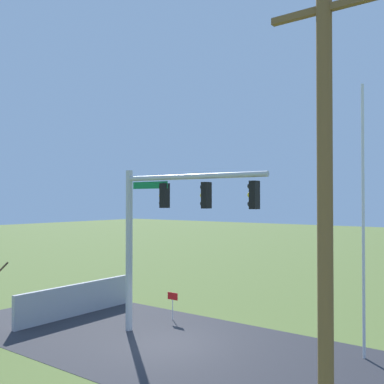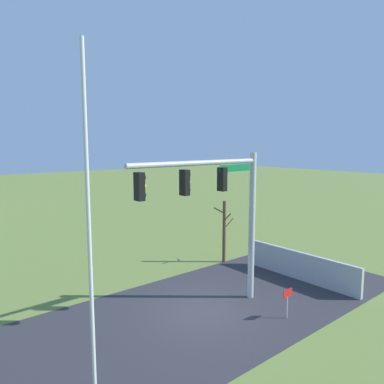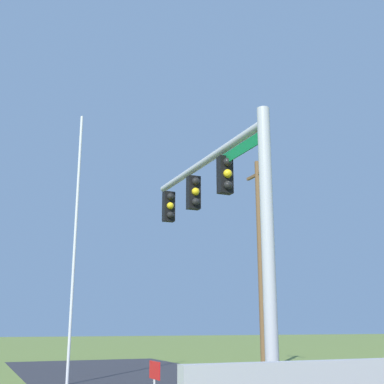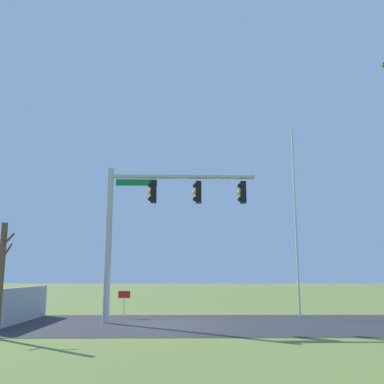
{
  "view_description": "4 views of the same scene",
  "coord_description": "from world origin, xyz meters",
  "px_view_note": "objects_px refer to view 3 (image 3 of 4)",
  "views": [
    {
      "loc": [
        -10.65,
        12.88,
        5.36
      ],
      "look_at": [
        -0.75,
        -0.26,
        5.66
      ],
      "focal_mm": 41.97,
      "sensor_mm": 36.0,
      "label": 1
    },
    {
      "loc": [
        -9.68,
        -10.95,
        6.96
      ],
      "look_at": [
        -1.06,
        -0.56,
        5.18
      ],
      "focal_mm": 34.31,
      "sensor_mm": 36.0,
      "label": 2
    },
    {
      "loc": [
        11.92,
        -6.01,
        1.89
      ],
      "look_at": [
        -1.51,
        -0.36,
        5.61
      ],
      "focal_mm": 48.69,
      "sensor_mm": 36.0,
      "label": 3
    },
    {
      "loc": [
        -0.75,
        18.55,
        2.0
      ],
      "look_at": [
        -1.0,
        -0.1,
        5.49
      ],
      "focal_mm": 41.21,
      "sensor_mm": 36.0,
      "label": 4
    }
  ],
  "objects_px": {
    "utility_pole": "(260,258)",
    "open_sign": "(155,379)",
    "signal_mast": "(226,209)",
    "flagpole": "(75,242)"
  },
  "relations": [
    {
      "from": "signal_mast",
      "to": "flagpole",
      "type": "distance_m",
      "value": 7.23
    },
    {
      "from": "signal_mast",
      "to": "flagpole",
      "type": "bearing_deg",
      "value": -160.28
    },
    {
      "from": "signal_mast",
      "to": "utility_pole",
      "type": "height_order",
      "value": "utility_pole"
    },
    {
      "from": "utility_pole",
      "to": "open_sign",
      "type": "distance_m",
      "value": 13.59
    },
    {
      "from": "flagpole",
      "to": "open_sign",
      "type": "xyz_separation_m",
      "value": [
        8.27,
        0.16,
        -3.76
      ]
    },
    {
      "from": "signal_mast",
      "to": "flagpole",
      "type": "height_order",
      "value": "flagpole"
    },
    {
      "from": "open_sign",
      "to": "utility_pole",
      "type": "bearing_deg",
      "value": 140.67
    },
    {
      "from": "utility_pole",
      "to": "open_sign",
      "type": "xyz_separation_m",
      "value": [
        10.09,
        -8.26,
        -3.84
      ]
    },
    {
      "from": "flagpole",
      "to": "utility_pole",
      "type": "bearing_deg",
      "value": 102.15
    },
    {
      "from": "signal_mast",
      "to": "open_sign",
      "type": "height_order",
      "value": "signal_mast"
    }
  ]
}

